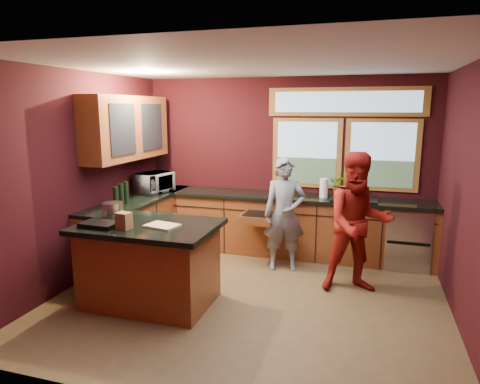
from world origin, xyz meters
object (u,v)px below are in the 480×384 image
at_px(island, 150,263).
at_px(cutting_board, 162,226).
at_px(person_grey, 284,214).
at_px(stock_pot, 113,210).
at_px(person_red, 358,223).

xyz_separation_m(island, cutting_board, (0.20, -0.05, 0.48)).
relative_size(person_grey, cutting_board, 4.50).
distance_m(island, person_grey, 1.99).
bearing_deg(person_grey, cutting_board, -139.03).
bearing_deg(stock_pot, island, -15.26).
distance_m(person_grey, cutting_board, 1.89).
bearing_deg(cutting_board, stock_pot, 165.07).
distance_m(person_grey, stock_pot, 2.28).
distance_m(cutting_board, stock_pot, 0.78).
height_order(island, stock_pot, stock_pot).
xyz_separation_m(person_grey, cutting_board, (-1.07, -1.55, 0.17)).
bearing_deg(person_red, island, -171.64).
xyz_separation_m(person_grey, stock_pot, (-1.82, -1.35, 0.25)).
distance_m(island, cutting_board, 0.52).
height_order(person_red, stock_pot, person_red).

